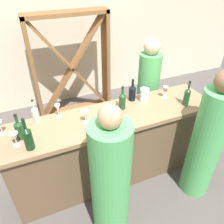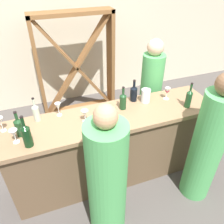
{
  "view_description": "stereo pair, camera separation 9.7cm",
  "coord_description": "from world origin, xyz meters",
  "px_view_note": "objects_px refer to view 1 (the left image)",
  "views": [
    {
      "loc": [
        -0.77,
        -1.84,
        2.45
      ],
      "look_at": [
        0.0,
        0.0,
        1.04
      ],
      "focal_mm": 36.11,
      "sensor_mm": 36.0,
      "label": 1
    },
    {
      "loc": [
        -0.68,
        -1.87,
        2.45
      ],
      "look_at": [
        0.0,
        0.0,
        1.04
      ],
      "focal_mm": 36.11,
      "sensor_mm": 36.0,
      "label": 2
    }
  ],
  "objects_px": {
    "wine_glass_near_left": "(15,137)",
    "wine_bottle_rightmost_near_black": "(132,92)",
    "wine_glass_far_center": "(58,108)",
    "person_center_guest": "(207,143)",
    "wine_bottle_leftmost_olive_green": "(19,129)",
    "water_pitcher": "(144,95)",
    "wine_bottle_second_right_olive_green": "(122,100)",
    "wine_bottle_far_right_olive_green": "(187,96)",
    "person_right_guest": "(147,96)",
    "wine_bottle_center_clear_pale": "(35,114)",
    "wine_rack": "(72,68)",
    "wine_glass_near_right": "(165,90)",
    "wine_bottle_second_left_dark_green": "(28,138)",
    "wine_glass_near_center": "(85,114)",
    "person_left_guest": "(110,182)"
  },
  "relations": [
    {
      "from": "water_pitcher",
      "to": "person_center_guest",
      "type": "xyz_separation_m",
      "value": [
        0.41,
        -0.7,
        -0.32
      ]
    },
    {
      "from": "wine_glass_far_center",
      "to": "person_center_guest",
      "type": "distance_m",
      "value": 1.66
    },
    {
      "from": "wine_bottle_far_right_olive_green",
      "to": "wine_glass_near_left",
      "type": "height_order",
      "value": "wine_bottle_far_right_olive_green"
    },
    {
      "from": "wine_bottle_second_right_olive_green",
      "to": "person_right_guest",
      "type": "distance_m",
      "value": 0.86
    },
    {
      "from": "wine_bottle_center_clear_pale",
      "to": "wine_bottle_second_right_olive_green",
      "type": "height_order",
      "value": "wine_bottle_second_right_olive_green"
    },
    {
      "from": "wine_glass_near_left",
      "to": "person_center_guest",
      "type": "xyz_separation_m",
      "value": [
        1.88,
        -0.48,
        -0.34
      ]
    },
    {
      "from": "wine_bottle_far_right_olive_green",
      "to": "person_right_guest",
      "type": "xyz_separation_m",
      "value": [
        -0.09,
        0.7,
        -0.36
      ]
    },
    {
      "from": "wine_bottle_center_clear_pale",
      "to": "water_pitcher",
      "type": "height_order",
      "value": "wine_bottle_center_clear_pale"
    },
    {
      "from": "wine_bottle_second_left_dark_green",
      "to": "wine_glass_far_center",
      "type": "bearing_deg",
      "value": 48.46
    },
    {
      "from": "wine_rack",
      "to": "person_right_guest",
      "type": "height_order",
      "value": "wine_rack"
    },
    {
      "from": "wine_bottle_second_right_olive_green",
      "to": "wine_glass_far_center",
      "type": "xyz_separation_m",
      "value": [
        -0.71,
        0.12,
        0.0
      ]
    },
    {
      "from": "wine_glass_near_center",
      "to": "person_center_guest",
      "type": "bearing_deg",
      "value": -25.61
    },
    {
      "from": "wine_bottle_second_right_olive_green",
      "to": "wine_glass_near_right",
      "type": "bearing_deg",
      "value": 1.33
    },
    {
      "from": "wine_bottle_second_left_dark_green",
      "to": "person_right_guest",
      "type": "height_order",
      "value": "person_right_guest"
    },
    {
      "from": "wine_rack",
      "to": "wine_bottle_center_clear_pale",
      "type": "bearing_deg",
      "value": -116.75
    },
    {
      "from": "wine_glass_near_right",
      "to": "person_left_guest",
      "type": "height_order",
      "value": "person_left_guest"
    },
    {
      "from": "wine_bottle_leftmost_olive_green",
      "to": "wine_bottle_far_right_olive_green",
      "type": "distance_m",
      "value": 1.83
    },
    {
      "from": "wine_glass_near_left",
      "to": "wine_glass_far_center",
      "type": "distance_m",
      "value": 0.54
    },
    {
      "from": "wine_bottle_rightmost_near_black",
      "to": "wine_glass_near_left",
      "type": "bearing_deg",
      "value": -167.46
    },
    {
      "from": "wine_bottle_second_left_dark_green",
      "to": "person_right_guest",
      "type": "bearing_deg",
      "value": 23.91
    },
    {
      "from": "wine_bottle_center_clear_pale",
      "to": "water_pitcher",
      "type": "xyz_separation_m",
      "value": [
        1.25,
        -0.06,
        -0.02
      ]
    },
    {
      "from": "wine_glass_far_center",
      "to": "person_center_guest",
      "type": "height_order",
      "value": "person_center_guest"
    },
    {
      "from": "wine_bottle_rightmost_near_black",
      "to": "water_pitcher",
      "type": "distance_m",
      "value": 0.14
    },
    {
      "from": "wine_bottle_second_right_olive_green",
      "to": "water_pitcher",
      "type": "relative_size",
      "value": 1.71
    },
    {
      "from": "wine_glass_near_left",
      "to": "water_pitcher",
      "type": "xyz_separation_m",
      "value": [
        1.47,
        0.22,
        -0.02
      ]
    },
    {
      "from": "wine_bottle_far_right_olive_green",
      "to": "wine_glass_near_center",
      "type": "xyz_separation_m",
      "value": [
        -1.18,
        0.13,
        -0.01
      ]
    },
    {
      "from": "wine_rack",
      "to": "wine_bottle_rightmost_near_black",
      "type": "distance_m",
      "value": 1.51
    },
    {
      "from": "wine_rack",
      "to": "wine_glass_near_right",
      "type": "distance_m",
      "value": 1.75
    },
    {
      "from": "water_pitcher",
      "to": "person_left_guest",
      "type": "bearing_deg",
      "value": -134.8
    },
    {
      "from": "wine_rack",
      "to": "wine_glass_near_left",
      "type": "height_order",
      "value": "wine_rack"
    },
    {
      "from": "wine_bottle_second_left_dark_green",
      "to": "wine_bottle_second_right_olive_green",
      "type": "distance_m",
      "value": 1.08
    },
    {
      "from": "wine_bottle_rightmost_near_black",
      "to": "wine_bottle_center_clear_pale",
      "type": "bearing_deg",
      "value": -179.29
    },
    {
      "from": "wine_rack",
      "to": "wine_glass_near_center",
      "type": "relative_size",
      "value": 12.43
    },
    {
      "from": "wine_rack",
      "to": "wine_bottle_second_left_dark_green",
      "type": "height_order",
      "value": "wine_rack"
    },
    {
      "from": "wine_glass_near_center",
      "to": "wine_glass_near_left",
      "type": "bearing_deg",
      "value": -172.42
    },
    {
      "from": "wine_rack",
      "to": "water_pitcher",
      "type": "distance_m",
      "value": 1.61
    },
    {
      "from": "wine_rack",
      "to": "person_left_guest",
      "type": "distance_m",
      "value": 2.28
    },
    {
      "from": "wine_bottle_far_right_olive_green",
      "to": "wine_bottle_rightmost_near_black",
      "type": "bearing_deg",
      "value": 147.22
    },
    {
      "from": "wine_bottle_second_right_olive_green",
      "to": "wine_bottle_leftmost_olive_green",
      "type": "bearing_deg",
      "value": -175.7
    },
    {
      "from": "wine_bottle_second_left_dark_green",
      "to": "wine_bottle_rightmost_near_black",
      "type": "bearing_deg",
      "value": 17.39
    },
    {
      "from": "person_right_guest",
      "to": "wine_glass_near_right",
      "type": "bearing_deg",
      "value": -7.94
    },
    {
      "from": "wine_bottle_second_right_olive_green",
      "to": "wine_bottle_rightmost_near_black",
      "type": "xyz_separation_m",
      "value": [
        0.19,
        0.12,
        -0.0
      ]
    },
    {
      "from": "wine_rack",
      "to": "wine_bottle_leftmost_olive_green",
      "type": "relative_size",
      "value": 6.44
    },
    {
      "from": "wine_glass_near_left",
      "to": "wine_bottle_rightmost_near_black",
      "type": "bearing_deg",
      "value": 12.54
    },
    {
      "from": "wine_rack",
      "to": "wine_bottle_center_clear_pale",
      "type": "xyz_separation_m",
      "value": [
        -0.73,
        -1.45,
        0.21
      ]
    },
    {
      "from": "wine_bottle_leftmost_olive_green",
      "to": "person_right_guest",
      "type": "bearing_deg",
      "value": 17.84
    },
    {
      "from": "wine_bottle_leftmost_olive_green",
      "to": "water_pitcher",
      "type": "relative_size",
      "value": 1.68
    },
    {
      "from": "person_center_guest",
      "to": "person_right_guest",
      "type": "xyz_separation_m",
      "value": [
        -0.09,
        1.13,
        -0.0
      ]
    },
    {
      "from": "wine_bottle_far_right_olive_green",
      "to": "person_center_guest",
      "type": "height_order",
      "value": "person_center_guest"
    },
    {
      "from": "wine_glass_near_right",
      "to": "wine_glass_near_center",
      "type": "bearing_deg",
      "value": -174.5
    }
  ]
}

